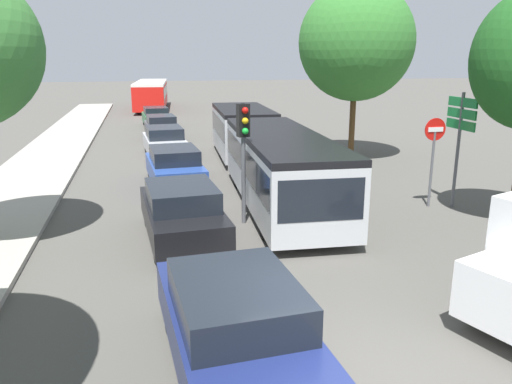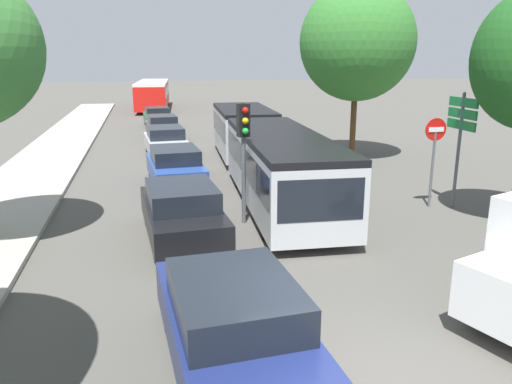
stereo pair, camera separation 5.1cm
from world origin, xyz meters
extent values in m
cube|color=#9E998E|center=(-7.02, 20.98, 0.07)|extent=(3.20, 51.96, 0.14)
cube|color=silver|center=(1.56, 9.06, 1.20)|extent=(2.83, 8.89, 1.89)
cube|color=black|center=(1.56, 9.06, 1.54)|extent=(2.83, 8.54, 0.83)
cube|color=black|center=(1.56, 9.06, 2.24)|extent=(2.83, 8.89, 0.18)
cube|color=silver|center=(2.01, 17.35, 1.20)|extent=(2.68, 6.12, 1.89)
cube|color=black|center=(2.01, 17.35, 1.54)|extent=(2.69, 5.88, 0.83)
cube|color=black|center=(2.01, 17.35, 2.24)|extent=(2.68, 6.12, 0.18)
cylinder|color=black|center=(1.83, 13.90, 1.20)|extent=(1.79, 1.02, 1.74)
cube|color=black|center=(1.32, 4.72, 1.43)|extent=(2.07, 0.21, 1.02)
cylinder|color=black|center=(2.39, 6.20, 0.46)|extent=(0.33, 0.94, 0.92)
cylinder|color=black|center=(0.42, 6.31, 0.46)|extent=(0.33, 0.94, 0.92)
cylinder|color=black|center=(2.70, 11.80, 0.46)|extent=(0.33, 0.94, 0.92)
cylinder|color=black|center=(0.73, 11.91, 0.46)|extent=(0.33, 0.94, 0.92)
cylinder|color=black|center=(3.00, 17.30, 0.46)|extent=(0.33, 0.94, 0.92)
cylinder|color=black|center=(1.03, 17.41, 0.46)|extent=(0.33, 0.94, 0.92)
cube|color=red|center=(-1.65, 41.96, 1.29)|extent=(3.44, 11.78, 2.02)
cube|color=black|center=(-1.65, 41.96, 1.65)|extent=(3.42, 11.20, 0.85)
cube|color=silver|center=(-1.65, 41.96, 2.40)|extent=(3.44, 11.78, 0.20)
cylinder|color=black|center=(-2.44, 45.86, 0.50)|extent=(0.38, 1.03, 1.01)
cylinder|color=black|center=(-0.28, 45.70, 0.50)|extent=(0.38, 1.03, 1.01)
cylinder|color=black|center=(-2.99, 38.56, 0.50)|extent=(0.38, 1.03, 1.01)
cylinder|color=black|center=(-0.83, 38.40, 0.50)|extent=(0.38, 1.03, 1.01)
cube|color=navy|center=(-1.43, 0.81, 0.62)|extent=(2.13, 4.48, 0.71)
cube|color=black|center=(-1.42, 0.70, 1.25)|extent=(1.85, 2.39, 0.54)
cylinder|color=black|center=(-2.30, 2.15, 0.33)|extent=(0.27, 0.68, 0.67)
cylinder|color=black|center=(-0.75, 2.25, 0.33)|extent=(0.27, 0.68, 0.67)
cube|color=black|center=(-1.74, 6.71, 0.61)|extent=(2.08, 4.37, 0.69)
cube|color=black|center=(-1.73, 6.61, 1.22)|extent=(1.80, 2.34, 0.53)
cylinder|color=black|center=(-2.58, 8.02, 0.32)|extent=(0.27, 0.66, 0.65)
cylinder|color=black|center=(-1.07, 8.12, 0.32)|extent=(0.27, 0.66, 0.65)
cylinder|color=black|center=(-2.41, 5.30, 0.32)|extent=(0.27, 0.66, 0.65)
cylinder|color=black|center=(-0.89, 5.40, 0.32)|extent=(0.27, 0.66, 0.65)
cube|color=#284799|center=(-1.55, 12.43, 0.59)|extent=(2.03, 4.25, 0.67)
cube|color=black|center=(-1.54, 12.33, 1.19)|extent=(1.76, 2.27, 0.51)
cylinder|color=black|center=(-2.37, 13.70, 0.32)|extent=(0.26, 0.64, 0.63)
cylinder|color=black|center=(-0.90, 13.80, 0.32)|extent=(0.26, 0.64, 0.63)
cylinder|color=black|center=(-2.20, 11.05, 0.32)|extent=(0.26, 0.64, 0.63)
cylinder|color=black|center=(-0.72, 11.15, 0.32)|extent=(0.26, 0.64, 0.63)
cube|color=#B7BABF|center=(-1.63, 18.33, 0.59)|extent=(2.01, 4.22, 0.67)
cube|color=black|center=(-1.62, 18.24, 1.18)|extent=(1.74, 2.26, 0.51)
cylinder|color=black|center=(-2.44, 19.60, 0.31)|extent=(0.26, 0.64, 0.63)
cylinder|color=black|center=(-0.98, 19.70, 0.31)|extent=(0.26, 0.64, 0.63)
cylinder|color=black|center=(-2.27, 16.97, 0.31)|extent=(0.26, 0.64, 0.63)
cylinder|color=black|center=(-0.81, 17.07, 0.31)|extent=(0.26, 0.64, 0.63)
cube|color=#47474C|center=(-1.54, 23.87, 0.56)|extent=(1.93, 4.04, 0.64)
cube|color=black|center=(-1.54, 23.78, 1.13)|extent=(1.67, 2.16, 0.49)
cylinder|color=black|center=(-2.33, 25.08, 0.30)|extent=(0.25, 0.61, 0.60)
cylinder|color=black|center=(-0.93, 25.18, 0.30)|extent=(0.25, 0.61, 0.60)
cylinder|color=black|center=(-2.16, 22.57, 0.30)|extent=(0.25, 0.61, 0.60)
cylinder|color=black|center=(-0.76, 22.66, 0.30)|extent=(0.25, 0.61, 0.60)
cube|color=#236638|center=(-1.68, 29.32, 0.55)|extent=(1.90, 3.98, 0.63)
cube|color=black|center=(-1.68, 29.22, 1.11)|extent=(1.64, 2.13, 0.48)
cylinder|color=black|center=(-2.45, 30.51, 0.30)|extent=(0.24, 0.60, 0.59)
cylinder|color=black|center=(-1.07, 30.60, 0.30)|extent=(0.24, 0.60, 0.59)
cylinder|color=black|center=(-2.29, 28.03, 0.30)|extent=(0.24, 0.60, 0.59)
cylinder|color=black|center=(-0.91, 28.12, 0.30)|extent=(0.24, 0.60, 0.59)
cylinder|color=black|center=(3.18, 1.23, 0.36)|extent=(0.76, 0.47, 0.72)
cylinder|color=#56595E|center=(0.09, 7.65, 1.70)|extent=(0.12, 0.12, 3.40)
cube|color=black|center=(0.09, 7.65, 2.95)|extent=(0.36, 0.29, 0.90)
sphere|color=red|center=(0.12, 7.50, 3.23)|extent=(0.18, 0.18, 0.18)
sphere|color=#EAAD14|center=(0.12, 7.50, 2.95)|extent=(0.18, 0.18, 0.18)
sphere|color=green|center=(0.12, 7.50, 2.67)|extent=(0.18, 0.18, 0.18)
cylinder|color=#56595E|center=(6.18, 7.96, 1.20)|extent=(0.08, 0.08, 2.40)
cylinder|color=red|center=(6.18, 7.96, 2.47)|extent=(0.70, 0.03, 0.70)
cube|color=white|center=(6.18, 7.94, 2.47)|extent=(0.50, 0.04, 0.14)
cylinder|color=#56595E|center=(6.89, 7.75, 1.80)|extent=(0.10, 0.10, 3.60)
cube|color=#197A38|center=(6.89, 7.75, 3.30)|extent=(0.07, 1.40, 0.28)
cube|color=#197A38|center=(6.89, 7.75, 2.96)|extent=(0.07, 1.40, 0.28)
cube|color=#197A38|center=(6.89, 7.75, 2.62)|extent=(0.07, 1.40, 0.28)
cylinder|color=#51381E|center=(7.01, 16.12, 1.65)|extent=(0.27, 0.27, 3.31)
ellipsoid|color=#33752D|center=(7.01, 16.12, 5.28)|extent=(5.19, 5.19, 5.25)
camera|label=1|loc=(-2.59, -5.74, 4.60)|focal=35.00mm
camera|label=2|loc=(-2.54, -5.75, 4.60)|focal=35.00mm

